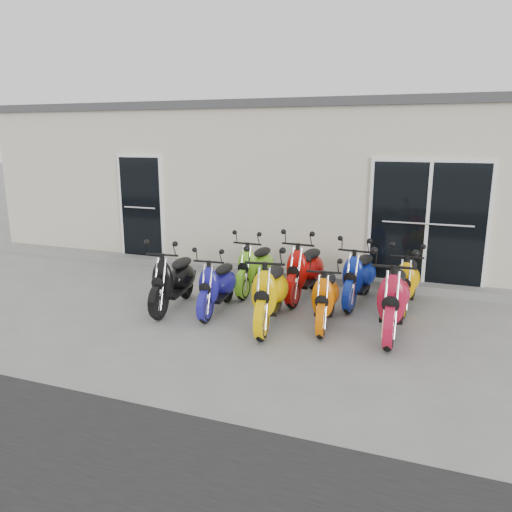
% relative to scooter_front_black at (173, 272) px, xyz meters
% --- Properties ---
extents(ground, '(80.00, 80.00, 0.00)m').
position_rel_scooter_front_black_xyz_m(ground, '(1.07, 0.27, -0.59)').
color(ground, gray).
rests_on(ground, ground).
extents(building, '(14.00, 6.00, 3.20)m').
position_rel_scooter_front_black_xyz_m(building, '(1.07, 5.47, 1.01)').
color(building, beige).
rests_on(building, ground).
extents(roof_cap, '(14.20, 6.20, 0.16)m').
position_rel_scooter_front_black_xyz_m(roof_cap, '(1.07, 5.47, 2.69)').
color(roof_cap, '#3F3F42').
rests_on(roof_cap, building).
extents(front_step, '(14.00, 0.40, 0.15)m').
position_rel_scooter_front_black_xyz_m(front_step, '(1.07, 2.29, -0.52)').
color(front_step, gray).
rests_on(front_step, ground).
extents(door_left, '(1.07, 0.08, 2.22)m').
position_rel_scooter_front_black_xyz_m(door_left, '(-2.13, 2.44, 0.67)').
color(door_left, black).
rests_on(door_left, front_step).
extents(door_right, '(2.02, 0.08, 2.22)m').
position_rel_scooter_front_black_xyz_m(door_right, '(3.67, 2.44, 0.67)').
color(door_right, black).
rests_on(door_right, front_step).
extents(scooter_front_black, '(0.74, 1.66, 1.19)m').
position_rel_scooter_front_black_xyz_m(scooter_front_black, '(0.00, 0.00, 0.00)').
color(scooter_front_black, black).
rests_on(scooter_front_black, ground).
extents(scooter_front_blue, '(0.65, 1.53, 1.10)m').
position_rel_scooter_front_black_xyz_m(scooter_front_blue, '(0.72, 0.09, -0.04)').
color(scooter_front_blue, navy).
rests_on(scooter_front_blue, ground).
extents(scooter_front_orange_a, '(0.86, 1.79, 1.27)m').
position_rel_scooter_front_black_xyz_m(scooter_front_orange_a, '(1.67, -0.17, 0.04)').
color(scooter_front_orange_a, '#E9B600').
rests_on(scooter_front_orange_a, ground).
extents(scooter_front_orange_b, '(0.72, 1.55, 1.10)m').
position_rel_scooter_front_black_xyz_m(scooter_front_orange_b, '(2.42, 0.11, -0.04)').
color(scooter_front_orange_b, '#CE5A02').
rests_on(scooter_front_orange_b, ground).
extents(scooter_front_red, '(0.69, 1.79, 1.31)m').
position_rel_scooter_front_black_xyz_m(scooter_front_red, '(3.36, 0.13, 0.06)').
color(scooter_front_red, '#AF122E').
rests_on(scooter_front_red, ground).
extents(scooter_back_green, '(0.61, 1.58, 1.16)m').
position_rel_scooter_front_black_xyz_m(scooter_back_green, '(0.90, 1.29, -0.02)').
color(scooter_back_green, '#7BD721').
rests_on(scooter_back_green, ground).
extents(scooter_back_red, '(0.71, 1.72, 1.24)m').
position_rel_scooter_front_black_xyz_m(scooter_back_red, '(1.81, 1.23, 0.03)').
color(scooter_back_red, '#B10C08').
rests_on(scooter_back_red, ground).
extents(scooter_back_blue, '(0.72, 1.65, 1.19)m').
position_rel_scooter_front_black_xyz_m(scooter_back_blue, '(2.71, 1.27, -0.00)').
color(scooter_back_blue, '#0D2494').
rests_on(scooter_back_blue, ground).
extents(scooter_back_yellow, '(0.58, 1.55, 1.14)m').
position_rel_scooter_front_black_xyz_m(scooter_back_yellow, '(3.46, 1.30, -0.02)').
color(scooter_back_yellow, '#D89900').
rests_on(scooter_back_yellow, ground).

